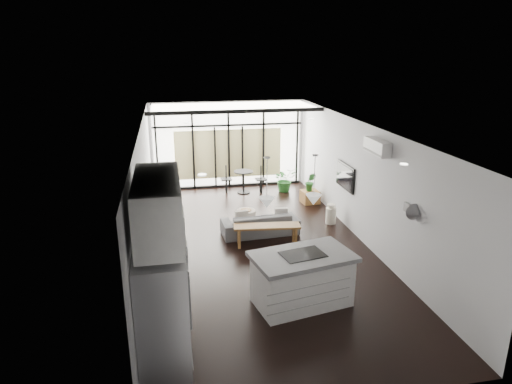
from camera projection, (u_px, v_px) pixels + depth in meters
name	position (u px, v px, depth m)	size (l,w,h in m)	color
floor	(258.00, 247.00, 10.63)	(5.00, 10.00, 0.00)	black
ceiling	(259.00, 128.00, 9.78)	(5.00, 10.00, 0.00)	silver
wall_left	(144.00, 196.00, 9.75)	(0.02, 10.00, 2.80)	silver
wall_right	(363.00, 183.00, 10.67)	(0.02, 10.00, 2.80)	silver
wall_back	(228.00, 144.00, 14.88)	(5.00, 0.02, 2.80)	silver
wall_front	(340.00, 311.00, 5.54)	(5.00, 0.02, 2.80)	silver
glazing	(229.00, 145.00, 14.76)	(5.00, 0.20, 2.80)	black
skylight	(232.00, 106.00, 13.52)	(4.70, 1.90, 0.06)	silver
neighbour_building	(229.00, 154.00, 14.92)	(3.50, 0.02, 1.60)	beige
island	(302.00, 279.00, 8.17)	(1.77, 1.05, 0.97)	white
cooktop	(303.00, 254.00, 8.02)	(0.75, 0.50, 0.01)	black
fridge	(163.00, 317.00, 6.27)	(0.70, 0.88, 1.81)	#A3A3A8
appliance_column	(169.00, 276.00, 7.09)	(0.55, 0.57, 2.12)	white
upper_cabinets	(158.00, 208.00, 6.26)	(0.62, 1.75, 0.86)	white
pendant_left	(267.00, 203.00, 7.47)	(0.26, 0.26, 0.18)	silver
pendant_right	(313.00, 200.00, 7.61)	(0.26, 0.26, 0.18)	silver
sofa	(260.00, 220.00, 11.27)	(1.89, 0.55, 0.74)	#525255
console_bench	(267.00, 235.00, 10.67)	(1.55, 0.39, 0.50)	brown
pouf	(246.00, 217.00, 11.89)	(0.50, 0.50, 0.40)	beige
crate	(310.00, 197.00, 13.58)	(0.49, 0.49, 0.37)	brown
plant_tall	(285.00, 182.00, 14.61)	(0.71, 0.79, 0.62)	#225E23
plant_crate	(310.00, 187.00, 13.48)	(0.31, 0.57, 0.25)	#225E23
milk_can	(331.00, 214.00, 11.97)	(0.27, 0.27, 0.53)	#EFE6CE
bistro_set	(244.00, 181.00, 14.43)	(1.63, 0.65, 0.78)	black
tv	(345.00, 176.00, 11.62)	(0.05, 1.10, 0.65)	black
ac_unit	(377.00, 147.00, 9.57)	(0.22, 0.90, 0.30)	silver
framed_art	(144.00, 197.00, 9.24)	(0.04, 0.70, 0.90)	black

